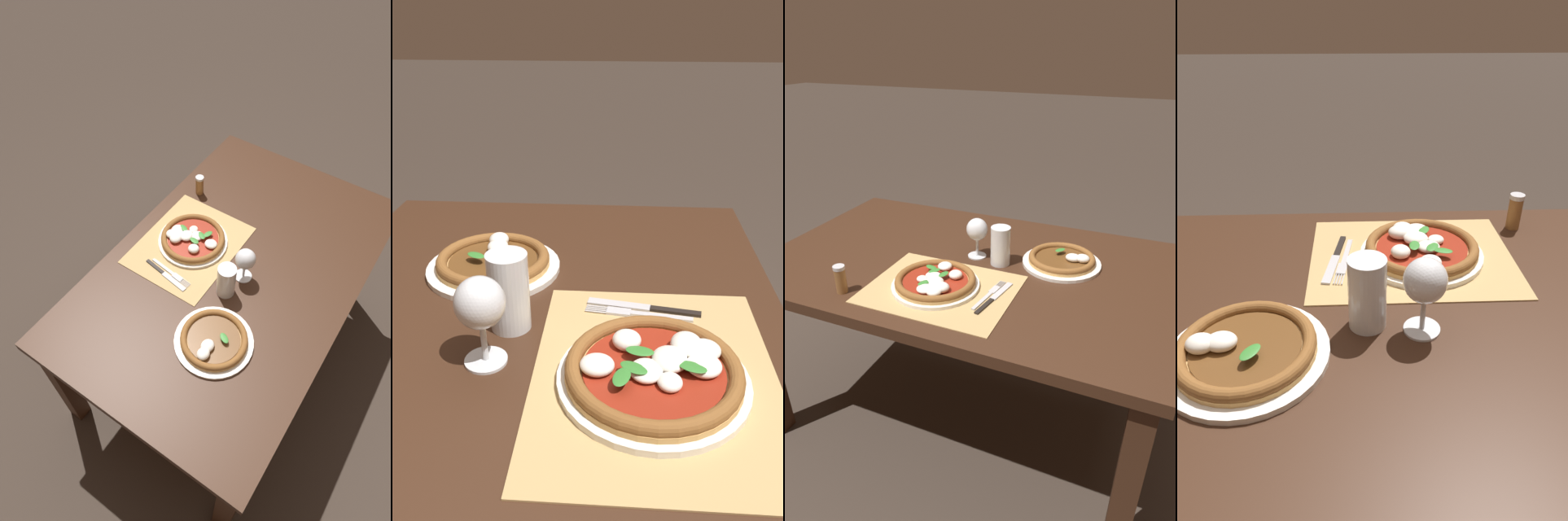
{
  "view_description": "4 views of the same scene",
  "coord_description": "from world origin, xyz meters",
  "views": [
    {
      "loc": [
        0.98,
        0.47,
        2.16
      ],
      "look_at": [
        0.13,
        -0.11,
        0.84
      ],
      "focal_mm": 30.0,
      "sensor_mm": 36.0,
      "label": 1
    },
    {
      "loc": [
        -0.62,
        -0.16,
        1.26
      ],
      "look_at": [
        0.22,
        -0.1,
        0.83
      ],
      "focal_mm": 35.0,
      "sensor_mm": 36.0,
      "label": 2
    },
    {
      "loc": [
        0.62,
        -1.31,
        1.49
      ],
      "look_at": [
        0.09,
        -0.06,
        0.79
      ],
      "focal_mm": 30.0,
      "sensor_mm": 36.0,
      "label": 3
    },
    {
      "loc": [
        0.14,
        0.69,
        1.28
      ],
      "look_at": [
        0.11,
        -0.14,
        0.78
      ],
      "focal_mm": 30.0,
      "sensor_mm": 36.0,
      "label": 4
    }
  ],
  "objects": [
    {
      "name": "dining_table",
      "position": [
        0.0,
        0.0,
        0.65
      ],
      "size": [
        1.49,
        0.95,
        0.74
      ],
      "color": "#382114",
      "rests_on": "ground"
    },
    {
      "name": "paper_placemat",
      "position": [
        0.01,
        -0.22,
        0.74
      ],
      "size": [
        0.48,
        0.38,
        0.0
      ],
      "primitive_type": "cube",
      "color": "tan",
      "rests_on": "dining_table"
    },
    {
      "name": "wine_glass",
      "position": [
        0.02,
        0.05,
        0.85
      ],
      "size": [
        0.08,
        0.08,
        0.16
      ],
      "color": "silver",
      "rests_on": "dining_table"
    },
    {
      "name": "knife",
      "position": [
        0.2,
        -0.21,
        0.75
      ],
      "size": [
        0.05,
        0.21,
        0.01
      ],
      "color": "black",
      "rests_on": "paper_placemat"
    },
    {
      "name": "ground_plane",
      "position": [
        0.0,
        0.0,
        0.0
      ],
      "size": [
        24.0,
        24.0,
        0.0
      ],
      "primitive_type": "plane",
      "color": "#382D26"
    },
    {
      "name": "pint_glass",
      "position": [
        0.13,
        0.03,
        0.81
      ],
      "size": [
        0.07,
        0.07,
        0.15
      ],
      "color": "silver",
      "rests_on": "dining_table"
    },
    {
      "name": "pizza_near",
      "position": [
        -0.01,
        -0.22,
        0.76
      ],
      "size": [
        0.3,
        0.3,
        0.05
      ],
      "color": "silver",
      "rests_on": "paper_placemat"
    },
    {
      "name": "fork",
      "position": [
        0.17,
        -0.19,
        0.75
      ],
      "size": [
        0.04,
        0.2,
        0.0
      ],
      "color": "#B7B7BC",
      "rests_on": "paper_placemat"
    },
    {
      "name": "pepper_shaker",
      "position": [
        -0.28,
        -0.36,
        0.79
      ],
      "size": [
        0.04,
        0.04,
        0.1
      ],
      "color": "brown",
      "rests_on": "dining_table"
    },
    {
      "name": "pizza_far",
      "position": [
        0.34,
        0.12,
        0.76
      ],
      "size": [
        0.29,
        0.29,
        0.05
      ],
      "color": "silver",
      "rests_on": "dining_table"
    }
  ]
}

